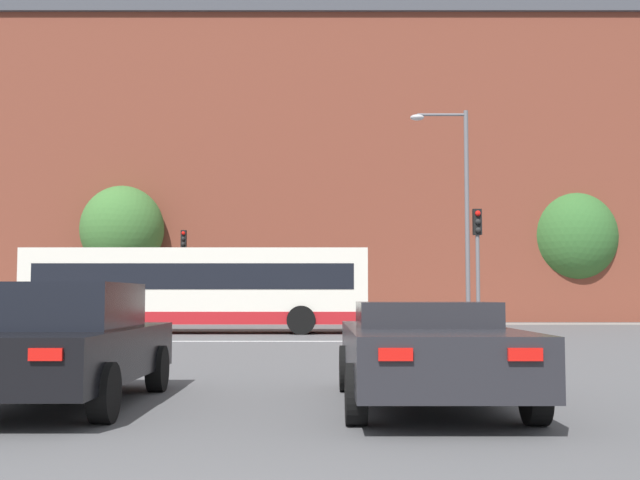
% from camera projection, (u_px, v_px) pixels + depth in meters
% --- Properties ---
extents(stop_line_strip, '(9.07, 0.30, 0.01)m').
position_uv_depth(stop_line_strip, '(289.00, 341.00, 23.58)').
color(stop_line_strip, silver).
rests_on(stop_line_strip, ground_plane).
extents(far_pavement, '(70.08, 2.50, 0.01)m').
position_uv_depth(far_pavement, '(300.00, 324.00, 38.29)').
color(far_pavement, gray).
rests_on(far_pavement, ground_plane).
extents(brick_civic_building, '(37.65, 13.05, 19.06)m').
position_uv_depth(brick_civic_building, '(318.00, 171.00, 47.68)').
color(brick_civic_building, brown).
rests_on(brick_civic_building, ground_plane).
extents(car_saloon_left, '(2.06, 4.57, 1.49)m').
position_uv_depth(car_saloon_left, '(58.00, 343.00, 9.79)').
color(car_saloon_left, black).
rests_on(car_saloon_left, ground_plane).
extents(car_roadster_right, '(2.08, 4.79, 1.26)m').
position_uv_depth(car_roadster_right, '(425.00, 350.00, 9.77)').
color(car_roadster_right, '#232328').
rests_on(car_roadster_right, ground_plane).
extents(bus_crossing_lead, '(12.19, 2.66, 3.02)m').
position_uv_depth(bus_crossing_lead, '(196.00, 288.00, 28.93)').
color(bus_crossing_lead, silver).
rests_on(bus_crossing_lead, ground_plane).
extents(traffic_light_far_left, '(0.26, 0.31, 4.43)m').
position_uv_depth(traffic_light_far_left, '(182.00, 261.00, 37.73)').
color(traffic_light_far_left, slate).
rests_on(traffic_light_far_left, ground_plane).
extents(traffic_light_near_right, '(0.26, 0.31, 4.01)m').
position_uv_depth(traffic_light_near_right, '(476.00, 251.00, 24.56)').
color(traffic_light_near_right, slate).
rests_on(traffic_light_near_right, ground_plane).
extents(street_lamp_junction, '(2.09, 0.36, 8.02)m').
position_uv_depth(street_lamp_junction, '(456.00, 198.00, 28.72)').
color(street_lamp_junction, slate).
rests_on(street_lamp_junction, ground_plane).
extents(pedestrian_waiting, '(0.44, 0.44, 1.82)m').
position_uv_depth(pedestrian_waiting, '(229.00, 301.00, 38.56)').
color(pedestrian_waiting, black).
rests_on(pedestrian_waiting, ground_plane).
extents(pedestrian_walking_east, '(0.46, 0.37, 1.84)m').
position_uv_depth(pedestrian_walking_east, '(301.00, 301.00, 37.91)').
color(pedestrian_walking_east, '#333851').
rests_on(pedestrian_walking_east, ground_plane).
extents(pedestrian_walking_west, '(0.29, 0.43, 1.85)m').
position_uv_depth(pedestrian_walking_west, '(187.00, 301.00, 38.92)').
color(pedestrian_walking_west, brown).
rests_on(pedestrian_walking_west, ground_plane).
extents(tree_by_building, '(4.75, 4.75, 6.92)m').
position_uv_depth(tree_by_building, '(570.00, 237.00, 42.21)').
color(tree_by_building, '#4C3823').
rests_on(tree_by_building, ground_plane).
extents(tree_kerbside, '(4.17, 4.17, 6.89)m').
position_uv_depth(tree_kerbside, '(121.00, 229.00, 40.31)').
color(tree_kerbside, '#4C3823').
rests_on(tree_kerbside, ground_plane).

